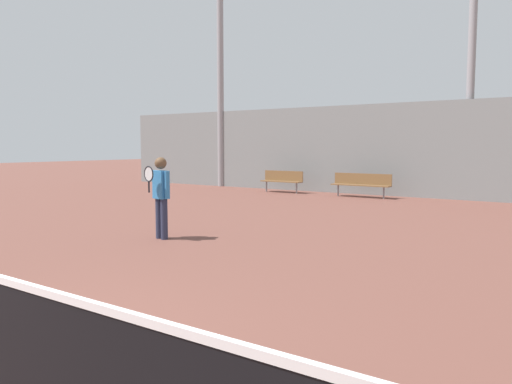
{
  "coord_description": "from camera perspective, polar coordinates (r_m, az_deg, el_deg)",
  "views": [
    {
      "loc": [
        4.25,
        -1.73,
        1.86
      ],
      "look_at": [
        -1.47,
        6.52,
        0.93
      ],
      "focal_mm": 35.0,
      "sensor_mm": 36.0,
      "label": 1
    }
  ],
  "objects": [
    {
      "name": "tennis_player",
      "position": [
        10.11,
        -10.83,
        -0.1
      ],
      "size": [
        0.51,
        0.44,
        1.64
      ],
      "rotation": [
        0.0,
        0.0,
        -0.18
      ],
      "color": "#282D47",
      "rests_on": "ground_plane"
    },
    {
      "name": "bench_courtside_near",
      "position": [
        20.05,
        3.03,
        1.49
      ],
      "size": [
        1.77,
        0.4,
        0.86
      ],
      "color": "brown",
      "rests_on": "ground_plane"
    },
    {
      "name": "back_fence",
      "position": [
        18.6,
        21.61,
        4.48
      ],
      "size": [
        31.28,
        0.06,
        3.44
      ],
      "color": "gray",
      "rests_on": "ground_plane"
    },
    {
      "name": "bench_courtside_far",
      "position": [
        18.5,
        11.96,
        1.07
      ],
      "size": [
        2.2,
        0.4,
        0.86
      ],
      "color": "brown",
      "rests_on": "ground_plane"
    },
    {
      "name": "light_pole_center_back",
      "position": [
        19.07,
        23.44,
        14.6
      ],
      "size": [
        0.9,
        0.6,
        8.71
      ],
      "color": "#939399",
      "rests_on": "ground_plane"
    },
    {
      "name": "light_pole_far_right",
      "position": [
        23.47,
        -4.09,
        13.8
      ],
      "size": [
        0.9,
        0.6,
        9.47
      ],
      "color": "#939399",
      "rests_on": "ground_plane"
    }
  ]
}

